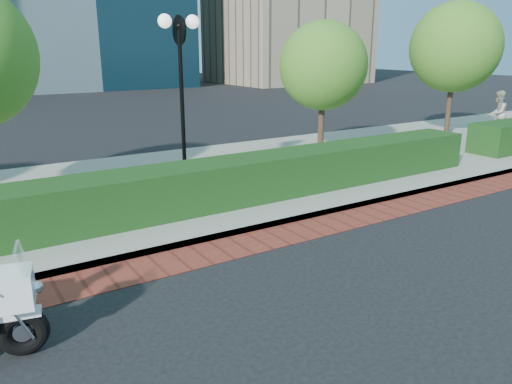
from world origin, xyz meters
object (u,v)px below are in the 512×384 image
lamppost (181,76)px  tree_d (455,47)px  tree_c (323,66)px  pedestrian (497,113)px

lamppost → tree_d: bearing=6.2°
tree_c → lamppost: bearing=-166.7°
tree_c → pedestrian: size_ratio=2.39×
tree_d → pedestrian: tree_d is taller
lamppost → tree_d: size_ratio=0.82×
lamppost → tree_d: 12.09m
tree_c → tree_d: 6.52m
tree_d → pedestrian: 3.36m
tree_d → pedestrian: size_ratio=2.86×
lamppost → tree_c: 5.65m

